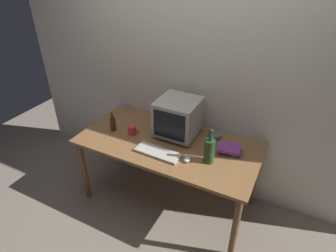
% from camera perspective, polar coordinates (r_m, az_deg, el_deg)
% --- Properties ---
extents(ground_plane, '(6.00, 6.00, 0.00)m').
position_cam_1_polar(ground_plane, '(3.17, 0.00, -14.41)').
color(ground_plane, gray).
extents(back_wall, '(4.00, 0.08, 2.50)m').
position_cam_1_polar(back_wall, '(2.82, 4.43, 10.10)').
color(back_wall, silver).
rests_on(back_wall, ground).
extents(desk, '(1.71, 0.82, 0.75)m').
position_cam_1_polar(desk, '(2.73, 0.00, -4.66)').
color(desk, olive).
rests_on(desk, ground).
extents(crt_monitor, '(0.38, 0.39, 0.37)m').
position_cam_1_polar(crt_monitor, '(2.70, 2.02, 1.77)').
color(crt_monitor, '#B2AD9E').
rests_on(crt_monitor, desk).
extents(keyboard, '(0.43, 0.17, 0.02)m').
position_cam_1_polar(keyboard, '(2.53, -1.98, -5.37)').
color(keyboard, beige).
rests_on(keyboard, desk).
extents(computer_mouse, '(0.06, 0.10, 0.04)m').
position_cam_1_polar(computer_mouse, '(2.46, 3.93, -6.59)').
color(computer_mouse, beige).
rests_on(computer_mouse, desk).
extents(bottle_tall, '(0.09, 0.09, 0.33)m').
position_cam_1_polar(bottle_tall, '(2.40, 8.32, -4.77)').
color(bottle_tall, '#1E4C23').
rests_on(bottle_tall, desk).
extents(bottle_short, '(0.06, 0.06, 0.21)m').
position_cam_1_polar(bottle_short, '(2.87, -11.00, 0.49)').
color(bottle_short, '#472314').
rests_on(bottle_short, desk).
extents(book_stack, '(0.23, 0.19, 0.06)m').
position_cam_1_polar(book_stack, '(2.60, 12.22, -4.53)').
color(book_stack, '#28569E').
rests_on(book_stack, desk).
extents(mug, '(0.12, 0.08, 0.09)m').
position_cam_1_polar(mug, '(2.80, -7.17, -0.79)').
color(mug, '#CC383D').
rests_on(mug, desk).
extents(cd_spindle, '(0.12, 0.12, 0.04)m').
position_cam_1_polar(cd_spindle, '(2.77, 9.32, -2.00)').
color(cd_spindle, '#595B66').
rests_on(cd_spindle, desk).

